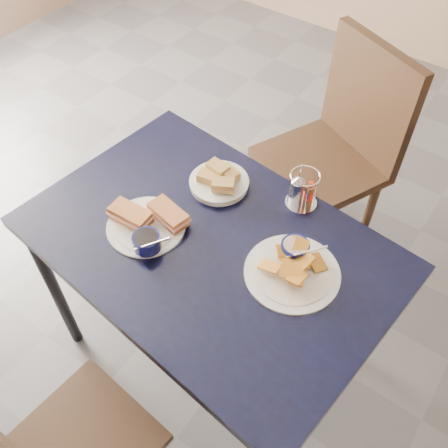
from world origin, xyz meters
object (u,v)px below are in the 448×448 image
Objects in this scene: dining_table at (210,254)px; plantain_plate at (293,265)px; bread_basket at (219,181)px; condiment_caddy at (302,191)px; sandwich_plate at (148,223)px; chair_far at (333,138)px.

plantain_plate is at bearing 13.83° from dining_table.
condiment_caddy is (0.27, 0.10, 0.03)m from bread_basket.
bread_basket is at bearing 118.92° from dining_table.
dining_table is 0.23m from sandwich_plate.
plantain_plate is 0.43m from bread_basket.
plantain_plate is (0.47, 0.14, -0.01)m from sandwich_plate.
sandwich_plate is at bearing -159.37° from dining_table.
sandwich_plate is at bearing -131.15° from condiment_caddy.
plantain_plate is 2.19× the size of condiment_caddy.
plantain_plate is (0.26, -0.82, 0.18)m from chair_far.
sandwich_plate reaches higher than bread_basket.
chair_far reaches higher than bread_basket.
dining_table is 0.29m from plantain_plate.
condiment_caddy reaches higher than bread_basket.
dining_table is 0.89m from chair_far.
condiment_caddy is at bearing 64.99° from dining_table.
plantain_plate is 0.29m from condiment_caddy.
chair_far is 0.62m from condiment_caddy.
dining_table is 9.31× the size of condiment_caddy.
plantain_plate is (0.27, 0.07, 0.09)m from dining_table.
plantain_plate is 1.43× the size of bread_basket.
chair_far is 0.88m from plantain_plate.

